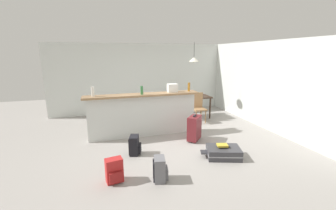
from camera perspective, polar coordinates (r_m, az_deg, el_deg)
The scene contains 18 objects.
ground_plane at distance 5.58m, azimuth -0.24°, elevation -9.52°, with size 13.00×13.00×0.05m, color gray.
wall_back at distance 8.16m, azimuth -6.52°, elevation 6.95°, with size 6.60×0.10×2.50m, color silver.
wall_right at distance 6.98m, azimuth 23.78°, elevation 4.85°, with size 0.10×6.00×2.50m, color silver.
partition_half_wall at distance 5.76m, azimuth -6.46°, elevation -2.88°, with size 2.80×0.20×1.08m, color silver.
bar_countertop at distance 5.63m, azimuth -6.61°, elevation 2.67°, with size 2.96×0.40×0.05m, color #93704C.
bottle_white at distance 5.54m, azimuth -19.15°, elevation 3.36°, with size 0.07×0.07×0.24m, color silver.
bottle_green at distance 5.53m, azimuth -6.88°, elevation 3.86°, with size 0.07×0.07×0.21m, color #2D6B38.
bottle_amber at distance 5.99m, azimuth 5.50°, elevation 4.74°, with size 0.06×0.06×0.24m, color #9E661E.
grocery_bag at distance 5.84m, azimuth 1.15°, elevation 4.49°, with size 0.26×0.18×0.22m, color silver.
dining_table at distance 7.46m, azimuth 6.50°, elevation 1.66°, with size 1.10×0.80×0.74m.
dining_chair_near_partition at distance 7.00m, azimuth 7.84°, elevation -0.25°, with size 0.40×0.40×0.93m.
pendant_lamp at distance 7.33m, azimuth 6.82°, elevation 11.78°, with size 0.34×0.34×0.66m.
suitcase_flat_charcoal at distance 4.84m, azimuth 14.29°, elevation -11.94°, with size 0.89×0.69×0.22m.
backpack_red at distance 3.96m, azimuth -13.87°, elevation -16.41°, with size 0.31×0.28×0.42m.
backpack_grey at distance 3.90m, azimuth -2.09°, elevation -16.52°, with size 0.28×0.31×0.42m.
suitcase_upright_maroon at distance 5.51m, azimuth 6.92°, elevation -5.99°, with size 0.47×0.49×0.67m.
backpack_black at distance 4.84m, azimuth -8.72°, elevation -10.46°, with size 0.30×0.32×0.42m.
book_stack at distance 4.80m, azimuth 14.10°, elevation -10.27°, with size 0.28×0.23×0.07m.
Camera 1 is at (-1.49, -4.92, 2.14)m, focal length 23.26 mm.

